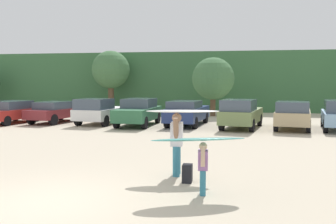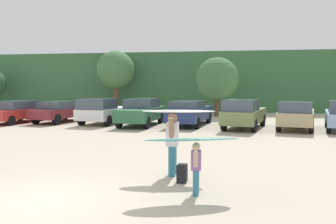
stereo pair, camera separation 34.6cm
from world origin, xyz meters
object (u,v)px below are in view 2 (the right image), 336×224
at_px(parked_car_olive_green, 244,113).
at_px(person_child, 196,165).
at_px(parked_car_forest_green, 141,111).
at_px(surfboard_white, 178,111).
at_px(person_adult, 172,140).
at_px(surfboard_teal, 192,140).
at_px(parked_car_navy, 190,112).
at_px(parked_car_tan, 296,115).
at_px(parked_car_white, 103,111).
at_px(parked_car_red, 15,111).
at_px(parked_car_maroon, 60,111).
at_px(backpack_dropped, 182,173).

relative_size(parked_car_olive_green, person_child, 3.95).
distance_m(parked_car_forest_green, surfboard_white, 11.79).
bearing_deg(person_adult, person_child, 114.03).
bearing_deg(parked_car_forest_green, surfboard_teal, -157.69).
distance_m(parked_car_navy, parked_car_olive_green, 3.22).
relative_size(parked_car_olive_green, surfboard_white, 2.28).
bearing_deg(parked_car_forest_green, parked_car_olive_green, -91.90).
height_order(parked_car_navy, parked_car_tan, parked_car_tan).
bearing_deg(surfboard_white, parked_car_white, -69.28).
distance_m(parked_car_red, parked_car_maroon, 2.72).
xyz_separation_m(parked_car_maroon, surfboard_white, (9.52, -11.73, 1.03)).
bearing_deg(parked_car_red, parked_car_forest_green, -80.77).
relative_size(parked_car_maroon, backpack_dropped, 9.96).
xyz_separation_m(parked_car_white, parked_car_tan, (11.05, -0.66, -0.01)).
xyz_separation_m(parked_car_red, surfboard_white, (12.12, -10.92, 1.01)).
height_order(parked_car_olive_green, person_child, parked_car_olive_green).
relative_size(person_adult, person_child, 1.44).
distance_m(parked_car_tan, person_adult, 11.72).
xyz_separation_m(parked_car_white, person_adult, (6.34, -11.40, 0.16)).
bearing_deg(parked_car_forest_green, backpack_dropped, -157.66).
height_order(parked_car_forest_green, person_child, parked_car_forest_green).
bearing_deg(parked_car_maroon, parked_car_olive_green, -84.97).
bearing_deg(parked_car_forest_green, person_child, -157.19).
bearing_deg(parked_car_red, parked_car_maroon, -64.17).
distance_m(parked_car_olive_green, person_adult, 10.85).
bearing_deg(backpack_dropped, person_adult, 119.17).
xyz_separation_m(person_adult, backpack_dropped, (0.37, -0.66, -0.73)).
relative_size(parked_car_white, surfboard_white, 2.03).
xyz_separation_m(surfboard_white, backpack_dropped, (0.22, -0.74, -1.52)).
bearing_deg(surfboard_teal, parked_car_tan, -126.62).
bearing_deg(parked_car_maroon, parked_car_red, 118.28).
bearing_deg(person_adult, parked_car_white, -64.14).
xyz_separation_m(parked_car_red, parked_car_navy, (10.87, 0.61, 0.05)).
distance_m(parked_car_white, parked_car_navy, 5.24).
distance_m(parked_car_maroon, backpack_dropped, 15.83).
xyz_separation_m(parked_car_olive_green, backpack_dropped, (-1.61, -11.33, -0.61)).
bearing_deg(backpack_dropped, parked_car_olive_green, 81.89).
relative_size(person_adult, surfboard_teal, 0.76).
height_order(parked_car_navy, surfboard_white, surfboard_white).
xyz_separation_m(parked_car_olive_green, parked_car_tan, (2.73, 0.06, -0.05)).
bearing_deg(backpack_dropped, parked_car_forest_green, 109.83).
relative_size(parked_car_navy, parked_car_olive_green, 1.04).
relative_size(parked_car_maroon, parked_car_olive_green, 0.96).
bearing_deg(parked_car_navy, person_adult, -167.58).
bearing_deg(backpack_dropped, parked_car_navy, 96.81).
xyz_separation_m(parked_car_red, person_child, (12.80, -12.61, -0.07)).
distance_m(person_child, backpack_dropped, 1.15).
bearing_deg(parked_car_forest_green, surfboard_white, -157.44).
bearing_deg(parked_car_tan, person_child, 173.15).
relative_size(parked_car_white, backpack_dropped, 9.28).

